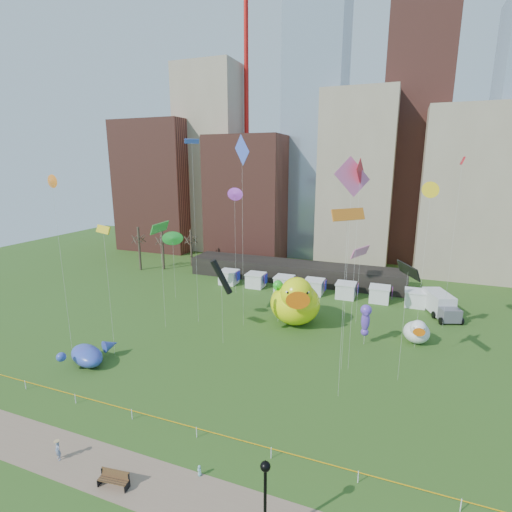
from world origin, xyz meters
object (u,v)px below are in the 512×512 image
at_px(woman, 58,451).
at_px(small_duck, 417,331).
at_px(whale_inflatable, 88,354).
at_px(big_duck, 295,301).
at_px(box_truck, 440,304).
at_px(seahorse_purple, 366,318).
at_px(toddler, 199,471).
at_px(park_bench, 114,478).
at_px(lamppost, 265,493).
at_px(seahorse_green, 278,292).

bearing_deg(woman, small_duck, 67.22).
relative_size(whale_inflatable, woman, 4.20).
distance_m(big_duck, woman, 30.49).
bearing_deg(big_duck, small_duck, -19.75).
bearing_deg(woman, box_truck, 72.33).
bearing_deg(seahorse_purple, toddler, -113.26).
bearing_deg(seahorse_purple, park_bench, -120.24).
relative_size(big_duck, whale_inflatable, 1.61).
distance_m(seahorse_purple, whale_inflatable, 30.36).
xyz_separation_m(park_bench, lamppost, (10.39, -0.10, 2.70)).
bearing_deg(whale_inflatable, seahorse_purple, 53.02).
relative_size(whale_inflatable, toddler, 7.84).
relative_size(small_duck, woman, 2.86).
bearing_deg(lamppost, seahorse_purple, 84.34).
relative_size(seahorse_green, park_bench, 2.73).
xyz_separation_m(park_bench, box_truck, (21.82, 39.53, 0.96)).
height_order(whale_inflatable, box_truck, box_truck).
distance_m(big_duck, seahorse_green, 2.50).
height_order(seahorse_purple, lamppost, lamppost).
bearing_deg(big_duck, seahorse_green, 165.03).
bearing_deg(park_bench, woman, 168.40).
bearing_deg(park_bench, seahorse_green, 79.53).
height_order(box_truck, toddler, box_truck).
relative_size(lamppost, box_truck, 0.72).
relative_size(big_duck, woman, 6.75).
relative_size(park_bench, woman, 1.46).
xyz_separation_m(lamppost, box_truck, (11.44, 39.63, -1.74)).
distance_m(box_truck, toddler, 40.62).
distance_m(seahorse_purple, box_truck, 15.81).
bearing_deg(seahorse_purple, small_duck, 20.73).
distance_m(seahorse_green, toddler, 26.94).
relative_size(seahorse_purple, lamppost, 0.91).
distance_m(seahorse_purple, park_bench, 29.66).
bearing_deg(lamppost, seahorse_green, 106.49).
height_order(whale_inflatable, woman, whale_inflatable).
bearing_deg(toddler, seahorse_green, 120.91).
bearing_deg(park_bench, big_duck, 75.10).
distance_m(lamppost, woman, 15.84).
relative_size(park_bench, toddler, 2.72).
bearing_deg(seahorse_purple, woman, -129.06).
relative_size(park_bench, lamppost, 0.39).
bearing_deg(big_duck, lamppost, -96.56).
bearing_deg(lamppost, whale_inflatable, 153.51).
relative_size(park_bench, box_truck, 0.28).
height_order(lamppost, toddler, lamppost).
bearing_deg(small_duck, box_truck, 68.96).
xyz_separation_m(whale_inflatable, woman, (8.17, -11.35, -0.25)).
bearing_deg(whale_inflatable, lamppost, -2.63).
relative_size(whale_inflatable, lamppost, 1.13).
bearing_deg(toddler, small_duck, 86.61).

